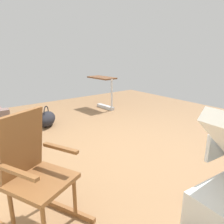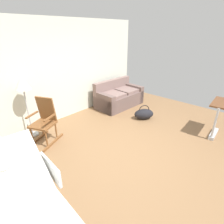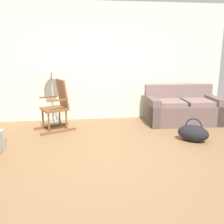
{
  "view_description": "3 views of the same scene",
  "coord_description": "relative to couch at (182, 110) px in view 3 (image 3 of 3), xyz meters",
  "views": [
    {
      "loc": [
        -2.63,
        2.16,
        1.53
      ],
      "look_at": [
        -0.24,
        0.31,
        0.66
      ],
      "focal_mm": 34.41,
      "sensor_mm": 36.0,
      "label": 1
    },
    {
      "loc": [
        -2.63,
        -1.95,
        2.41
      ],
      "look_at": [
        0.14,
        0.59,
        0.71
      ],
      "focal_mm": 29.4,
      "sensor_mm": 36.0,
      "label": 2
    },
    {
      "loc": [
        -0.48,
        -3.55,
        1.61
      ],
      "look_at": [
        0.06,
        0.53,
        0.62
      ],
      "focal_mm": 40.74,
      "sensor_mm": 36.0,
      "label": 3
    }
  ],
  "objects": [
    {
      "name": "floor_lamp",
      "position": [
        -2.92,
        0.32,
        0.92
      ],
      "size": [
        0.34,
        0.34,
        1.48
      ],
      "color": "#B2B5BA",
      "rests_on": "ground"
    },
    {
      "name": "ground_plane",
      "position": [
        -1.85,
        -1.85,
        -0.31
      ],
      "size": [
        7.32,
        7.32,
        0.0
      ],
      "primitive_type": "plane",
      "color": "olive"
    },
    {
      "name": "rocking_chair",
      "position": [
        -2.79,
        -0.17,
        0.2
      ],
      "size": [
        0.89,
        0.75,
        1.05
      ],
      "color": "brown",
      "rests_on": "ground"
    },
    {
      "name": "duffel_bag",
      "position": [
        -0.29,
        -1.22,
        -0.15
      ],
      "size": [
        0.64,
        0.6,
        0.43
      ],
      "color": "black",
      "rests_on": "ground"
    },
    {
      "name": "back_wall",
      "position": [
        -1.85,
        0.65,
        1.04
      ],
      "size": [
        6.05,
        0.1,
        2.7
      ],
      "primitive_type": "cube",
      "color": "silver",
      "rests_on": "ground"
    },
    {
      "name": "couch",
      "position": [
        0.0,
        0.0,
        0.0
      ],
      "size": [
        1.63,
        0.91,
        0.85
      ],
      "color": "#68534F",
      "rests_on": "ground"
    }
  ]
}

